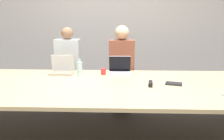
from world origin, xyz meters
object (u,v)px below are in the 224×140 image
at_px(cup_far_center, 103,72).
at_px(person_far_midleft, 69,70).
at_px(laptop_far_center, 120,68).
at_px(bottle_far_midleft, 80,69).
at_px(laptop_far_midleft, 62,68).
at_px(stapler, 151,84).
at_px(person_far_center, 122,71).

bearing_deg(cup_far_center, person_far_midleft, 137.33).
bearing_deg(laptop_far_center, bottle_far_midleft, -164.45).
bearing_deg(laptop_far_midleft, bottle_far_midleft, -28.36).
xyz_separation_m(cup_far_center, stapler, (0.59, -0.53, -0.02)).
relative_size(person_far_midleft, bottle_far_midleft, 5.93).
xyz_separation_m(laptop_far_midleft, person_far_midleft, (-0.03, 0.50, -0.15)).
distance_m(person_far_center, stapler, 1.07).
height_order(laptop_far_midleft, bottle_far_midleft, laptop_far_midleft).
bearing_deg(cup_far_center, laptop_far_midleft, 172.22).
relative_size(person_far_midleft, laptop_far_center, 4.39).
relative_size(laptop_far_center, stapler, 2.06).
distance_m(laptop_far_midleft, person_far_midleft, 0.53).
bearing_deg(cup_far_center, laptop_far_center, 20.06).
relative_size(laptop_far_midleft, stapler, 2.22).
height_order(person_far_center, stapler, person_far_center).
relative_size(laptop_far_midleft, person_far_center, 0.24).
bearing_deg(bottle_far_midleft, stapler, -26.64).
bearing_deg(laptop_far_center, laptop_far_midleft, -179.84).
height_order(laptop_far_midleft, laptop_far_center, laptop_far_midleft).
bearing_deg(person_far_midleft, laptop_far_center, -29.99).
relative_size(bottle_far_midleft, person_far_center, 0.17).
relative_size(person_far_midleft, stapler, 9.06).
xyz_separation_m(bottle_far_midleft, person_far_center, (0.58, 0.55, -0.15)).
distance_m(person_far_midleft, person_far_center, 0.90).
bearing_deg(stapler, person_far_midleft, 144.29).
height_order(person_far_midleft, stapler, person_far_midleft).
distance_m(person_far_midleft, bottle_far_midleft, 0.75).
bearing_deg(laptop_far_midleft, person_far_midleft, 93.58).
relative_size(bottle_far_midleft, cup_far_center, 2.65).
distance_m(bottle_far_midleft, laptop_far_center, 0.58).
relative_size(person_far_center, cup_far_center, 16.06).
bearing_deg(cup_far_center, bottle_far_midleft, -167.83).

